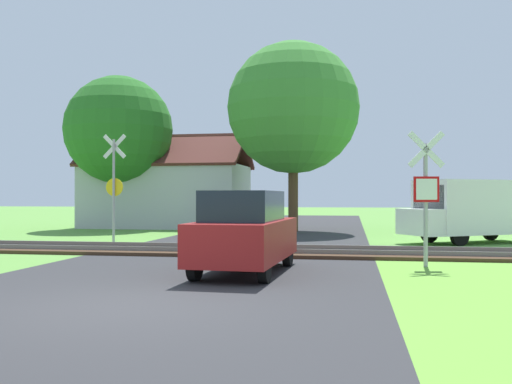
# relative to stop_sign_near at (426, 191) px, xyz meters

# --- Properties ---
(ground_plane) EXTENTS (160.00, 160.00, 0.00)m
(ground_plane) POSITION_rel_stop_sign_near_xyz_m (-5.14, -5.72, -1.79)
(ground_plane) COLOR #5B933D
(road_asphalt) EXTENTS (8.04, 80.00, 0.01)m
(road_asphalt) POSITION_rel_stop_sign_near_xyz_m (-5.14, -3.72, -1.79)
(road_asphalt) COLOR #2D2D30
(road_asphalt) RESTS_ON ground
(rail_track) EXTENTS (60.00, 2.60, 0.22)m
(rail_track) POSITION_rel_stop_sign_near_xyz_m (-5.14, 2.48, -1.73)
(rail_track) COLOR #422D1E
(rail_track) RESTS_ON ground
(stop_sign_near) EXTENTS (0.87, 0.20, 3.20)m
(stop_sign_near) POSITION_rel_stop_sign_near_xyz_m (0.00, 0.00, 0.00)
(stop_sign_near) COLOR #9E9EA5
(stop_sign_near) RESTS_ON ground
(crossing_sign_far) EXTENTS (0.88, 0.14, 3.88)m
(crossing_sign_far) POSITION_rel_stop_sign_near_xyz_m (-10.06, 5.25, 0.38)
(crossing_sign_far) COLOR #9E9EA5
(crossing_sign_far) RESTS_ON ground
(house) EXTENTS (8.74, 5.38, 5.04)m
(house) POSITION_rel_stop_sign_near_xyz_m (-11.62, 15.90, 0.03)
(house) COLOR #B7B7BC
(house) RESTS_ON ground
(tree_center) EXTENTS (6.26, 6.26, 9.01)m
(tree_center) POSITION_rel_stop_sign_near_xyz_m (-4.47, 13.08, 4.08)
(tree_center) COLOR #513823
(tree_center) RESTS_ON ground
(tree_left) EXTENTS (5.53, 5.53, 7.86)m
(tree_left) POSITION_rel_stop_sign_near_xyz_m (-13.56, 13.84, 3.30)
(tree_left) COLOR #513823
(tree_left) RESTS_ON ground
(mail_truck) EXTENTS (5.15, 4.13, 2.24)m
(mail_truck) POSITION_rel_stop_sign_near_xyz_m (2.51, 7.45, -0.55)
(mail_truck) COLOR white
(mail_truck) RESTS_ON ground
(parked_car) EXTENTS (1.85, 4.08, 1.78)m
(parked_car) POSITION_rel_stop_sign_near_xyz_m (-4.00, -1.75, -0.89)
(parked_car) COLOR maroon
(parked_car) RESTS_ON ground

